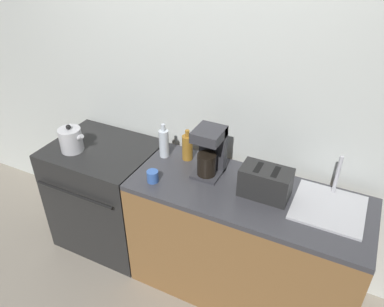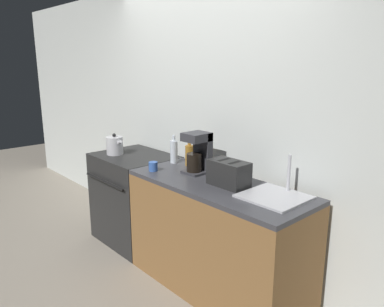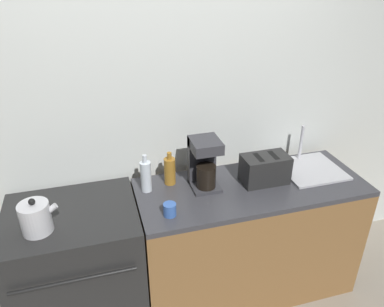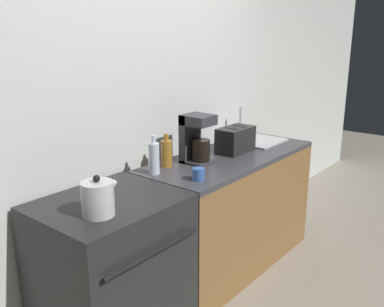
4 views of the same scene
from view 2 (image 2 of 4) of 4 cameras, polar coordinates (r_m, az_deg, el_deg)
The scene contains 11 objects.
ground_plane at distance 3.52m, azimuth -6.92°, elevation -17.75°, with size 12.00×12.00×0.00m, color gray.
wall_back at distance 3.49m, azimuth 1.95°, elevation 4.98°, with size 8.00×0.05×2.60m.
stove at distance 3.95m, azimuth -8.61°, elevation -6.56°, with size 0.80×0.69×0.92m.
counter_block at distance 3.10m, azimuth 3.73°, elevation -12.61°, with size 1.55×0.62×0.92m.
kettle at distance 3.87m, azimuth -11.69°, elevation 1.21°, with size 0.21×0.17×0.22m.
toaster at distance 2.85m, azimuth 5.62°, elevation -3.03°, with size 0.31×0.18×0.19m.
coffee_maker at distance 3.15m, azimuth 0.98°, elevation 0.22°, with size 0.18×0.21×0.35m.
sink_tray at distance 2.68m, azimuth 12.54°, elevation -6.23°, with size 0.42×0.41×0.28m.
bottle_clear at distance 3.47m, azimuth -2.77°, elevation 0.34°, with size 0.07×0.07×0.26m.
bottle_amber at distance 3.38m, azimuth -0.40°, elevation -0.23°, with size 0.08×0.08×0.23m.
cup_blue at distance 3.25m, azimuth -5.93°, elevation -1.97°, with size 0.08×0.08×0.08m.
Camera 2 is at (2.47, -1.69, 1.84)m, focal length 35.00 mm.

